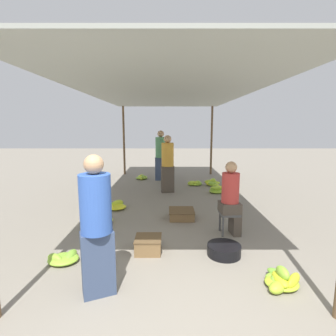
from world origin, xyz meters
name	(u,v)px	position (x,y,z in m)	size (l,w,h in m)	color
canopy_post_back_left	(124,141)	(-1.70, 8.15, 1.32)	(0.08, 0.08, 2.63)	brown
canopy_post_back_right	(212,141)	(1.70, 8.15, 1.32)	(0.08, 0.08, 2.63)	brown
canopy_tarp	(168,93)	(0.00, 4.23, 2.65)	(3.81, 8.25, 0.04)	#9EA399
vendor_foreground	(97,224)	(-0.77, 0.68, 0.83)	(0.44, 0.44, 1.60)	#384766
stool	(230,216)	(1.09, 2.36, 0.32)	(0.34, 0.34, 0.40)	#4C4C4C
vendor_seated	(232,197)	(1.11, 2.36, 0.67)	(0.37, 0.37, 1.30)	#4C4238
basin_black	(224,250)	(0.84, 1.58, 0.08)	(0.49, 0.49, 0.16)	black
banana_pile_left_0	(64,259)	(-1.46, 1.37, 0.06)	(0.46, 0.41, 0.14)	#7AB536
banana_pile_left_1	(98,218)	(-1.37, 2.88, 0.11)	(0.59, 0.52, 0.30)	#B1CB2C
banana_pile_left_2	(117,206)	(-1.19, 3.81, 0.06)	(0.48, 0.54, 0.18)	#99C231
banana_pile_left_3	(143,177)	(-0.91, 7.15, 0.07)	(0.42, 0.56, 0.16)	#A9C82E
banana_pile_right_0	(282,280)	(1.36, 0.81, 0.08)	(0.51, 0.54, 0.26)	#A3C52F
banana_pile_right_1	(196,183)	(0.89, 6.17, 0.07)	(0.48, 0.41, 0.17)	#98C131
banana_pile_right_2	(217,190)	(1.38, 5.22, 0.10)	(0.44, 0.40, 0.23)	#91BE32
banana_pile_right_3	(213,183)	(1.43, 6.11, 0.10)	(0.55, 0.39, 0.25)	#9FC430
crate_near	(149,245)	(-0.29, 1.68, 0.12)	(0.40, 0.40, 0.23)	brown
crate_mid	(182,214)	(0.29, 3.14, 0.09)	(0.52, 0.52, 0.18)	brown
shopper_walking_mid	(168,163)	(0.00, 5.32, 0.85)	(0.39, 0.39, 1.64)	#4C4238
shopper_walking_far	(161,155)	(-0.24, 7.00, 0.90)	(0.40, 0.39, 1.74)	#384766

